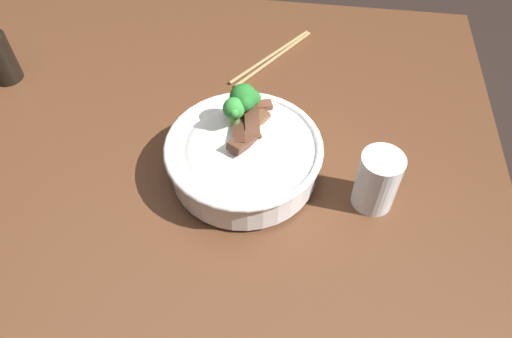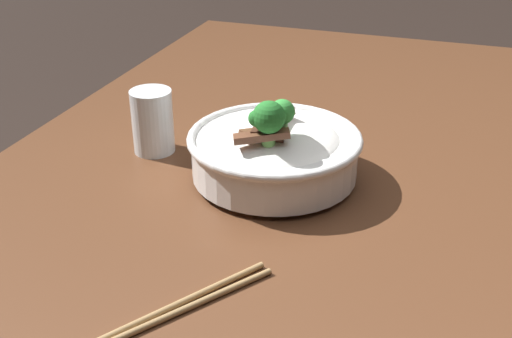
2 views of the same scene
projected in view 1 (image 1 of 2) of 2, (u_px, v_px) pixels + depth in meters
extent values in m
cube|color=#56331E|center=(155.00, 237.00, 0.70)|extent=(1.29, 1.08, 0.04)
cube|color=#56331E|center=(76.00, 120.00, 1.40)|extent=(0.06, 0.06, 0.71)
cube|color=#56331E|center=(396.00, 153.00, 1.31)|extent=(0.06, 0.06, 0.71)
cylinder|color=white|center=(244.00, 171.00, 0.75)|extent=(0.11, 0.11, 0.01)
cylinder|color=white|center=(244.00, 158.00, 0.73)|extent=(0.23, 0.23, 0.06)
torus|color=white|center=(244.00, 146.00, 0.71)|extent=(0.24, 0.24, 0.01)
ellipsoid|color=white|center=(244.00, 151.00, 0.72)|extent=(0.19, 0.19, 0.06)
cube|color=brown|center=(248.00, 127.00, 0.71)|extent=(0.08, 0.06, 0.02)
cube|color=#563323|center=(244.00, 142.00, 0.68)|extent=(0.06, 0.05, 0.02)
cube|color=#563323|center=(252.00, 123.00, 0.71)|extent=(0.07, 0.03, 0.02)
cube|color=brown|center=(241.00, 138.00, 0.70)|extent=(0.05, 0.06, 0.02)
cube|color=#4C2B1E|center=(238.00, 131.00, 0.70)|extent=(0.08, 0.03, 0.03)
cube|color=brown|center=(249.00, 107.00, 0.72)|extent=(0.04, 0.07, 0.02)
cylinder|color=#5B9947|center=(234.00, 121.00, 0.71)|extent=(0.02, 0.02, 0.03)
sphere|color=green|center=(234.00, 108.00, 0.69)|extent=(0.03, 0.03, 0.03)
sphere|color=green|center=(234.00, 113.00, 0.68)|extent=(0.02, 0.02, 0.02)
sphere|color=green|center=(242.00, 103.00, 0.69)|extent=(0.02, 0.02, 0.02)
cylinder|color=#6BA84C|center=(244.00, 111.00, 0.72)|extent=(0.02, 0.02, 0.03)
sphere|color=#237028|center=(243.00, 98.00, 0.70)|extent=(0.04, 0.04, 0.04)
sphere|color=#237028|center=(245.00, 103.00, 0.69)|extent=(0.02, 0.02, 0.02)
sphere|color=#237028|center=(254.00, 98.00, 0.70)|extent=(0.02, 0.02, 0.02)
cylinder|color=white|center=(371.00, 199.00, 0.72)|extent=(0.06, 0.06, 0.00)
cylinder|color=white|center=(377.00, 181.00, 0.68)|extent=(0.06, 0.06, 0.10)
cylinder|color=olive|center=(376.00, 184.00, 0.69)|extent=(0.05, 0.05, 0.08)
cylinder|color=#9E7A4C|center=(274.00, 58.00, 0.94)|extent=(0.20, 0.13, 0.01)
cylinder|color=#9E7A4C|center=(270.00, 56.00, 0.95)|extent=(0.19, 0.14, 0.01)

